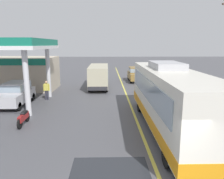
{
  "coord_description": "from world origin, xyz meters",
  "views": [
    {
      "loc": [
        -1.87,
        -4.87,
        4.69
      ],
      "look_at": [
        -1.5,
        10.0,
        1.6
      ],
      "focal_mm": 34.86,
      "sensor_mm": 36.0,
      "label": 1
    }
  ],
  "objects_px": {
    "car_at_pump": "(16,92)",
    "minibus_opposing_lane": "(99,75)",
    "pedestrian_near_pump": "(47,89)",
    "car_trailing_behind_bus": "(135,73)",
    "motorcycle_parked_forecourt": "(23,118)",
    "coach_bus_main": "(170,99)"
  },
  "relations": [
    {
      "from": "car_at_pump",
      "to": "minibus_opposing_lane",
      "type": "distance_m",
      "value": 9.15
    },
    {
      "from": "car_at_pump",
      "to": "pedestrian_near_pump",
      "type": "bearing_deg",
      "value": 40.04
    },
    {
      "from": "minibus_opposing_lane",
      "to": "car_trailing_behind_bus",
      "type": "bearing_deg",
      "value": 43.5
    },
    {
      "from": "car_at_pump",
      "to": "pedestrian_near_pump",
      "type": "height_order",
      "value": "car_at_pump"
    },
    {
      "from": "minibus_opposing_lane",
      "to": "motorcycle_parked_forecourt",
      "type": "height_order",
      "value": "minibus_opposing_lane"
    },
    {
      "from": "minibus_opposing_lane",
      "to": "car_trailing_behind_bus",
      "type": "relative_size",
      "value": 1.46
    },
    {
      "from": "coach_bus_main",
      "to": "car_at_pump",
      "type": "height_order",
      "value": "coach_bus_main"
    },
    {
      "from": "motorcycle_parked_forecourt",
      "to": "car_trailing_behind_bus",
      "type": "relative_size",
      "value": 0.43
    },
    {
      "from": "car_at_pump",
      "to": "motorcycle_parked_forecourt",
      "type": "xyz_separation_m",
      "value": [
        2.15,
        -4.39,
        -0.57
      ]
    },
    {
      "from": "minibus_opposing_lane",
      "to": "car_trailing_behind_bus",
      "type": "xyz_separation_m",
      "value": [
        4.59,
        4.35,
        -0.46
      ]
    },
    {
      "from": "coach_bus_main",
      "to": "motorcycle_parked_forecourt",
      "type": "distance_m",
      "value": 8.54
    },
    {
      "from": "minibus_opposing_lane",
      "to": "pedestrian_near_pump",
      "type": "height_order",
      "value": "minibus_opposing_lane"
    },
    {
      "from": "car_at_pump",
      "to": "pedestrian_near_pump",
      "type": "xyz_separation_m",
      "value": [
        1.92,
        1.61,
        -0.08
      ]
    },
    {
      "from": "car_trailing_behind_bus",
      "to": "pedestrian_near_pump",
      "type": "bearing_deg",
      "value": -133.22
    },
    {
      "from": "coach_bus_main",
      "to": "car_trailing_behind_bus",
      "type": "height_order",
      "value": "coach_bus_main"
    },
    {
      "from": "pedestrian_near_pump",
      "to": "car_at_pump",
      "type": "bearing_deg",
      "value": -139.96
    },
    {
      "from": "minibus_opposing_lane",
      "to": "motorcycle_parked_forecourt",
      "type": "relative_size",
      "value": 3.41
    },
    {
      "from": "minibus_opposing_lane",
      "to": "car_at_pump",
      "type": "bearing_deg",
      "value": -132.8
    },
    {
      "from": "motorcycle_parked_forecourt",
      "to": "minibus_opposing_lane",
      "type": "bearing_deg",
      "value": 69.9
    },
    {
      "from": "pedestrian_near_pump",
      "to": "car_trailing_behind_bus",
      "type": "bearing_deg",
      "value": 46.78
    },
    {
      "from": "car_trailing_behind_bus",
      "to": "minibus_opposing_lane",
      "type": "bearing_deg",
      "value": -136.5
    },
    {
      "from": "car_at_pump",
      "to": "motorcycle_parked_forecourt",
      "type": "relative_size",
      "value": 2.33
    }
  ]
}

